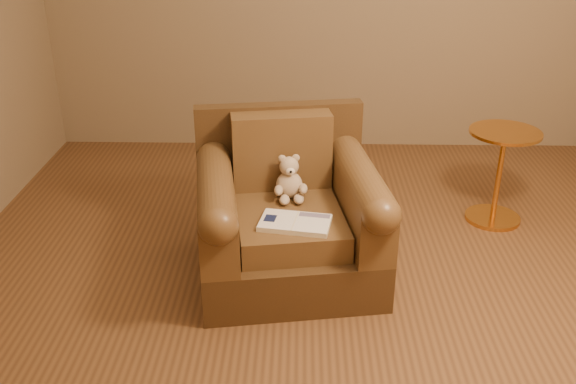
{
  "coord_description": "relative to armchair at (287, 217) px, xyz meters",
  "views": [
    {
      "loc": [
        -0.15,
        -2.7,
        1.82
      ],
      "look_at": [
        -0.21,
        0.1,
        0.49
      ],
      "focal_mm": 40.0,
      "sensor_mm": 36.0,
      "label": 1
    }
  ],
  "objects": [
    {
      "name": "floor",
      "position": [
        0.21,
        -0.18,
        -0.31
      ],
      "size": [
        4.0,
        4.0,
        0.0
      ],
      "primitive_type": "plane",
      "color": "brown",
      "rests_on": "ground"
    },
    {
      "name": "guidebook",
      "position": [
        0.04,
        -0.22,
        0.09
      ],
      "size": [
        0.36,
        0.25,
        0.03
      ],
      "rotation": [
        0.0,
        0.0,
        -0.17
      ],
      "color": "beige",
      "rests_on": "armchair"
    },
    {
      "name": "side_table",
      "position": [
        1.23,
        0.58,
        -0.0
      ],
      "size": [
        0.41,
        0.41,
        0.57
      ],
      "color": "gold",
      "rests_on": "floor"
    },
    {
      "name": "armchair",
      "position": [
        0.0,
        0.0,
        0.0
      ],
      "size": [
        1.0,
        0.97,
        0.8
      ],
      "rotation": [
        0.0,
        0.0,
        0.15
      ],
      "color": "#422B16",
      "rests_on": "floor"
    },
    {
      "name": "teddy_bear",
      "position": [
        0.01,
        0.08,
        0.16
      ],
      "size": [
        0.17,
        0.19,
        0.23
      ],
      "rotation": [
        0.0,
        0.0,
        0.16
      ],
      "color": "tan",
      "rests_on": "armchair"
    }
  ]
}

